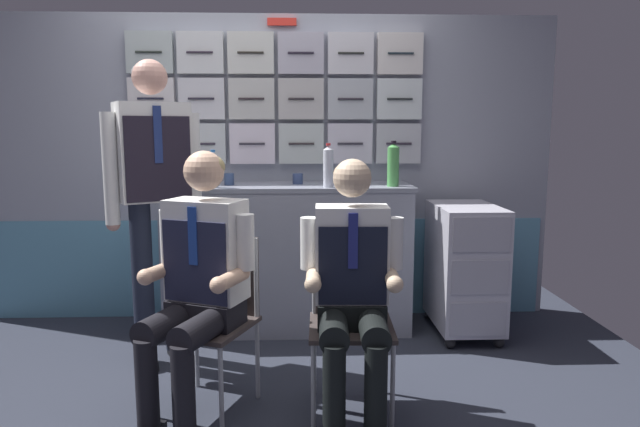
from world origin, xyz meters
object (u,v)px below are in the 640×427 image
at_px(service_trolley, 465,265).
at_px(folding_chair_left, 216,302).
at_px(folding_chair_right, 350,304).
at_px(crew_member_right, 352,281).
at_px(crew_member_standing, 154,184).
at_px(coffee_cup_spare, 298,178).
at_px(water_bottle_short, 393,165).
at_px(crew_member_left, 198,274).
at_px(snack_banana, 200,182).

relative_size(service_trolley, folding_chair_left, 1.04).
xyz_separation_m(folding_chair_right, crew_member_right, (-0.01, -0.16, 0.16)).
height_order(crew_member_standing, coffee_cup_spare, crew_member_standing).
relative_size(folding_chair_right, coffee_cup_spare, 11.61).
height_order(crew_member_right, water_bottle_short, water_bottle_short).
height_order(folding_chair_left, crew_member_right, crew_member_right).
height_order(crew_member_left, crew_member_right, crew_member_left).
bearing_deg(coffee_cup_spare, water_bottle_short, -15.61).
bearing_deg(folding_chair_right, folding_chair_left, 176.15).
relative_size(crew_member_right, snack_banana, 7.14).
distance_m(folding_chair_left, crew_member_left, 0.24).
bearing_deg(crew_member_left, folding_chair_left, 67.21).
distance_m(service_trolley, crew_member_right, 1.41).
distance_m(folding_chair_left, snack_banana, 1.19).
xyz_separation_m(service_trolley, crew_member_right, (-0.86, -1.10, 0.20)).
xyz_separation_m(crew_member_left, snack_banana, (-0.19, 1.19, 0.32)).
bearing_deg(crew_member_right, folding_chair_right, 87.67).
distance_m(service_trolley, snack_banana, 1.85).
bearing_deg(water_bottle_short, folding_chair_right, -110.52).
bearing_deg(folding_chair_right, snack_banana, 129.82).
bearing_deg(coffee_cup_spare, folding_chair_right, -77.36).
relative_size(water_bottle_short, snack_banana, 1.72).
height_order(crew_member_left, snack_banana, crew_member_left).
distance_m(crew_member_left, snack_banana, 1.25).
bearing_deg(water_bottle_short, service_trolley, -4.43).
bearing_deg(crew_member_standing, service_trolley, 11.66).
distance_m(service_trolley, water_bottle_short, 0.83).
xyz_separation_m(crew_member_left, water_bottle_short, (1.09, 1.08, 0.44)).
xyz_separation_m(service_trolley, coffee_cup_spare, (-1.11, 0.21, 0.56)).
xyz_separation_m(folding_chair_right, coffee_cup_spare, (-0.26, 1.15, 0.52)).
relative_size(crew_member_standing, coffee_cup_spare, 24.31).
bearing_deg(service_trolley, crew_member_left, -146.62).
height_order(service_trolley, water_bottle_short, water_bottle_short).
height_order(folding_chair_left, snack_banana, snack_banana).
xyz_separation_m(folding_chair_left, crew_member_standing, (-0.40, 0.50, 0.54)).
relative_size(service_trolley, folding_chair_right, 1.04).
bearing_deg(folding_chair_right, crew_member_left, -172.04).
relative_size(service_trolley, coffee_cup_spare, 12.09).
distance_m(folding_chair_left, water_bottle_short, 1.52).
xyz_separation_m(crew_member_left, crew_member_standing, (-0.34, 0.64, 0.36)).
bearing_deg(crew_member_right, folding_chair_left, 162.62).
height_order(service_trolley, snack_banana, snack_banana).
height_order(crew_member_left, crew_member_standing, crew_member_standing).
distance_m(water_bottle_short, coffee_cup_spare, 0.65).
height_order(crew_member_standing, snack_banana, crew_member_standing).
distance_m(crew_member_right, snack_banana, 1.58).
height_order(service_trolley, crew_member_left, crew_member_left).
xyz_separation_m(service_trolley, water_bottle_short, (-0.48, 0.04, 0.67)).
bearing_deg(crew_member_standing, coffee_cup_spare, 36.78).
bearing_deg(coffee_cup_spare, folding_chair_left, -110.28).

